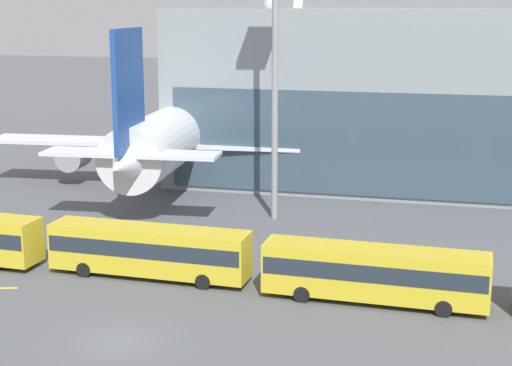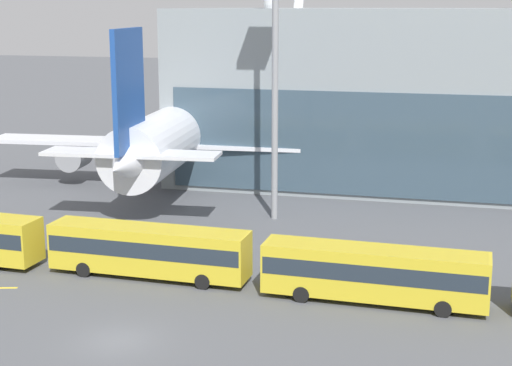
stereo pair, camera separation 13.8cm
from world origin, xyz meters
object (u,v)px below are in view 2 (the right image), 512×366
object	(u,v)px
shuttle_bus_3	(374,271)
floodlight_mast	(275,18)
airliner_at_gate_near	(179,132)
shuttle_bus_2	(149,248)

from	to	relation	value
shuttle_bus_3	floodlight_mast	bearing A→B (deg)	122.27
airliner_at_gate_near	floodlight_mast	world-z (taller)	floodlight_mast
floodlight_mast	shuttle_bus_2	bearing A→B (deg)	-106.25
airliner_at_gate_near	floodlight_mast	distance (m)	19.13
shuttle_bus_2	shuttle_bus_3	xyz separation A→B (m)	(14.81, -0.94, 0.00)
floodlight_mast	airliner_at_gate_near	bearing A→B (deg)	140.43
shuttle_bus_3	floodlight_mast	size ratio (longest dim) A/B	0.57
shuttle_bus_2	shuttle_bus_3	world-z (taller)	same
airliner_at_gate_near	shuttle_bus_3	distance (m)	35.04
airliner_at_gate_near	shuttle_bus_3	world-z (taller)	airliner_at_gate_near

